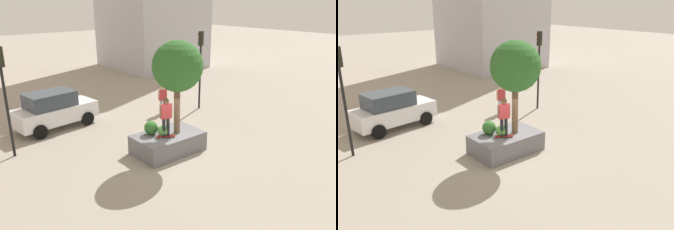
# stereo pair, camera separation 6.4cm
# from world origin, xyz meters

# --- Properties ---
(ground_plane) EXTENTS (120.00, 120.00, 0.00)m
(ground_plane) POSITION_xyz_m (0.00, 0.00, 0.00)
(ground_plane) COLOR #9E9384
(planter_ledge) EXTENTS (3.10, 1.92, 0.88)m
(planter_ledge) POSITION_xyz_m (-0.09, 0.32, 0.44)
(planter_ledge) COLOR slate
(planter_ledge) RESTS_ON ground
(plaza_tree) EXTENTS (2.23, 2.23, 4.17)m
(plaza_tree) POSITION_xyz_m (0.31, 0.18, 3.91)
(plaza_tree) COLOR brown
(plaza_tree) RESTS_ON planter_ledge
(boxwood_shrub) EXTENTS (0.62, 0.62, 0.62)m
(boxwood_shrub) POSITION_xyz_m (-0.72, 0.76, 1.19)
(boxwood_shrub) COLOR #2D6628
(boxwood_shrub) RESTS_ON planter_ledge
(hedge_clump) EXTENTS (0.52, 0.52, 0.52)m
(hedge_clump) POSITION_xyz_m (-0.43, 0.24, 1.14)
(hedge_clump) COLOR #4C8C3D
(hedge_clump) RESTS_ON planter_ledge
(skateboard) EXTENTS (0.79, 0.61, 0.07)m
(skateboard) POSITION_xyz_m (-0.42, 0.06, 0.93)
(skateboard) COLOR #A51E1E
(skateboard) RESTS_ON planter_ledge
(skateboarder) EXTENTS (0.56, 0.32, 1.72)m
(skateboarder) POSITION_xyz_m (-0.42, 0.06, 1.95)
(skateboarder) COLOR black
(skateboarder) RESTS_ON skateboard
(sedan_parked) EXTENTS (4.54, 2.47, 2.02)m
(sedan_parked) POSITION_xyz_m (-2.91, 6.58, 1.03)
(sedan_parked) COLOR white
(sedan_parked) RESTS_ON ground
(traffic_light_corner) EXTENTS (0.35, 0.37, 4.83)m
(traffic_light_corner) POSITION_xyz_m (5.56, 4.10, 3.28)
(traffic_light_corner) COLOR black
(traffic_light_corner) RESTS_ON ground
(traffic_light_median) EXTENTS (0.37, 0.36, 4.86)m
(traffic_light_median) POSITION_xyz_m (-5.70, 4.31, 3.29)
(traffic_light_median) COLOR black
(traffic_light_median) RESTS_ON ground
(pedestrian_crossing) EXTENTS (0.58, 0.32, 1.76)m
(pedestrian_crossing) POSITION_xyz_m (3.13, 4.77, 1.02)
(pedestrian_crossing) COLOR #8C9EB7
(pedestrian_crossing) RESTS_ON ground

